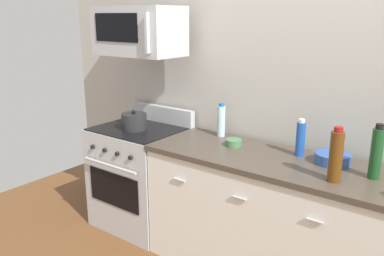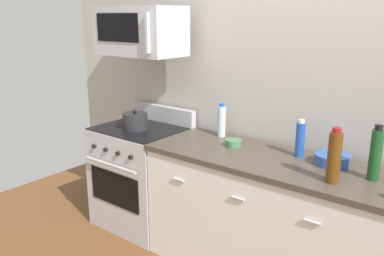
% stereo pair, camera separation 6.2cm
% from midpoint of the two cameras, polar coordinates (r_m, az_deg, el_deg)
% --- Properties ---
extents(back_wall, '(5.29, 0.10, 2.70)m').
position_cam_midpoint_polar(back_wall, '(3.03, 17.77, 4.96)').
color(back_wall, '#B7B2A8').
rests_on(back_wall, ground_plane).
extents(counter_unit, '(2.20, 0.66, 0.92)m').
position_cam_midpoint_polar(counter_unit, '(2.96, 13.56, -13.34)').
color(counter_unit, silver).
rests_on(counter_unit, ground_plane).
extents(range_oven, '(0.76, 0.69, 1.07)m').
position_cam_midpoint_polar(range_oven, '(3.71, -7.79, -6.74)').
color(range_oven, '#B7BABF').
rests_on(range_oven, ground_plane).
extents(microwave, '(0.74, 0.44, 0.40)m').
position_cam_midpoint_polar(microwave, '(3.47, -8.05, 13.45)').
color(microwave, '#B7BABF').
extents(bottle_wine_amber, '(0.08, 0.08, 0.34)m').
position_cam_midpoint_polar(bottle_wine_amber, '(2.50, 19.08, -3.76)').
color(bottle_wine_amber, '#59330F').
rests_on(bottle_wine_amber, countertop_slab).
extents(bottle_water_clear, '(0.07, 0.07, 0.27)m').
position_cam_midpoint_polar(bottle_water_clear, '(3.27, 3.62, 1.04)').
color(bottle_water_clear, silver).
rests_on(bottle_water_clear, countertop_slab).
extents(bottle_soda_blue, '(0.06, 0.06, 0.27)m').
position_cam_midpoint_polar(bottle_soda_blue, '(2.90, 14.56, -1.44)').
color(bottle_soda_blue, '#1E4CA5').
rests_on(bottle_soda_blue, countertop_slab).
extents(bottle_wine_green, '(0.07, 0.07, 0.34)m').
position_cam_midpoint_polar(bottle_wine_green, '(2.63, 24.08, -3.25)').
color(bottle_wine_green, '#19471E').
rests_on(bottle_wine_green, countertop_slab).
extents(bowl_green_glaze, '(0.12, 0.12, 0.05)m').
position_cam_midpoint_polar(bowl_green_glaze, '(3.05, 5.35, -2.06)').
color(bowl_green_glaze, '#477A4C').
rests_on(bowl_green_glaze, countertop_slab).
extents(bowl_blue_mixing, '(0.23, 0.23, 0.07)m').
position_cam_midpoint_polar(bowl_blue_mixing, '(2.84, 18.74, -4.04)').
color(bowl_blue_mixing, '#2D519E').
rests_on(bowl_blue_mixing, countertop_slab).
extents(stockpot, '(0.22, 0.22, 0.17)m').
position_cam_midpoint_polar(stockpot, '(3.51, -8.71, 0.93)').
color(stockpot, '#262628').
rests_on(stockpot, range_oven).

